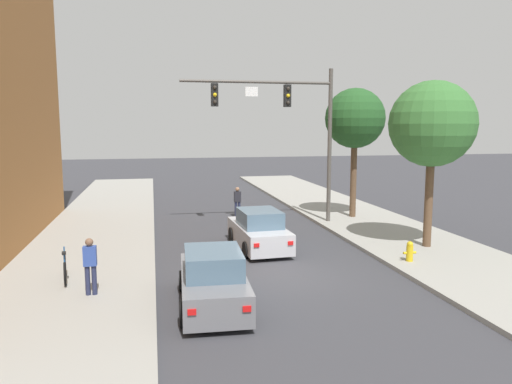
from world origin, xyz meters
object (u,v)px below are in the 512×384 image
(pedestrian_crossing_road, at_px, (237,201))
(street_tree_nearest, at_px, (432,125))
(street_tree_second, at_px, (355,119))
(car_following_grey, at_px, (213,281))
(bicycle_leaning, at_px, (65,268))
(traffic_signal_mast, at_px, (288,116))
(car_lead_silver, at_px, (259,231))
(fire_hydrant, at_px, (410,251))
(pedestrian_sidewalk_left_walker, at_px, (90,263))

(pedestrian_crossing_road, xyz_separation_m, street_tree_nearest, (6.19, -8.43, 4.04))
(pedestrian_crossing_road, bearing_deg, street_tree_second, -17.12)
(car_following_grey, relative_size, bicycle_leaning, 2.45)
(traffic_signal_mast, bearing_deg, car_lead_silver, -119.43)
(traffic_signal_mast, bearing_deg, fire_hydrant, -72.78)
(car_lead_silver, height_order, car_following_grey, same)
(traffic_signal_mast, distance_m, car_lead_silver, 6.71)
(pedestrian_crossing_road, bearing_deg, car_lead_silver, -92.67)
(pedestrian_sidewalk_left_walker, relative_size, pedestrian_crossing_road, 1.00)
(bicycle_leaning, bearing_deg, street_tree_second, 32.46)
(car_lead_silver, xyz_separation_m, bicycle_leaning, (-6.84, -3.20, -0.18))
(fire_hydrant, bearing_deg, bicycle_leaning, 179.02)
(car_following_grey, distance_m, fire_hydrant, 7.72)
(street_tree_second, bearing_deg, street_tree_nearest, -87.04)
(traffic_signal_mast, xyz_separation_m, pedestrian_sidewalk_left_walker, (-8.26, -8.90, -4.32))
(car_following_grey, bearing_deg, bicycle_leaning, 147.55)
(pedestrian_crossing_road, bearing_deg, traffic_signal_mast, -52.52)
(pedestrian_crossing_road, relative_size, street_tree_second, 0.25)
(street_tree_second, bearing_deg, pedestrian_crossing_road, 162.88)
(fire_hydrant, relative_size, street_tree_nearest, 0.11)
(traffic_signal_mast, distance_m, street_tree_nearest, 7.10)
(pedestrian_crossing_road, height_order, street_tree_second, street_tree_second)
(pedestrian_crossing_road, distance_m, street_tree_second, 7.50)
(bicycle_leaning, xyz_separation_m, fire_hydrant, (11.57, -0.20, -0.03))
(car_following_grey, distance_m, street_tree_second, 14.75)
(street_tree_nearest, bearing_deg, pedestrian_sidewalk_left_walker, -165.76)
(street_tree_nearest, bearing_deg, traffic_signal_mast, 125.76)
(pedestrian_sidewalk_left_walker, xyz_separation_m, bicycle_leaning, (-0.95, 1.50, -0.52))
(car_lead_silver, relative_size, car_following_grey, 1.00)
(pedestrian_crossing_road, relative_size, street_tree_nearest, 0.25)
(traffic_signal_mast, bearing_deg, street_tree_nearest, -54.24)
(pedestrian_sidewalk_left_walker, distance_m, fire_hydrant, 10.71)
(bicycle_leaning, height_order, street_tree_nearest, street_tree_nearest)
(street_tree_second, bearing_deg, pedestrian_sidewalk_left_walker, -140.99)
(car_lead_silver, distance_m, street_tree_nearest, 7.92)
(car_following_grey, bearing_deg, pedestrian_sidewalk_left_walker, 159.84)
(car_lead_silver, relative_size, street_tree_nearest, 0.66)
(car_following_grey, distance_m, pedestrian_crossing_road, 13.12)
(fire_hydrant, xyz_separation_m, street_tree_second, (1.44, 8.47, 4.74))
(pedestrian_crossing_road, bearing_deg, car_following_grey, -102.71)
(pedestrian_sidewalk_left_walker, xyz_separation_m, fire_hydrant, (10.62, 1.30, -0.56))
(traffic_signal_mast, distance_m, car_following_grey, 12.18)
(pedestrian_crossing_road, bearing_deg, bicycle_leaning, -125.38)
(traffic_signal_mast, xyz_separation_m, street_tree_nearest, (4.14, -5.75, -0.43))
(car_following_grey, bearing_deg, street_tree_nearest, 25.70)
(car_following_grey, distance_m, street_tree_nearest, 10.93)
(pedestrian_sidewalk_left_walker, relative_size, street_tree_nearest, 0.25)
(pedestrian_crossing_road, height_order, fire_hydrant, pedestrian_crossing_road)
(street_tree_nearest, height_order, street_tree_second, street_tree_second)
(car_lead_silver, relative_size, pedestrian_crossing_road, 2.63)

